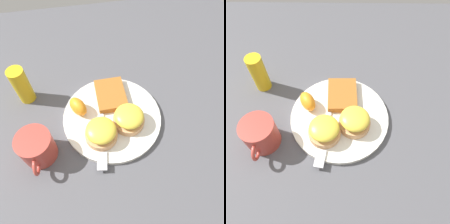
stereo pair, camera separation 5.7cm
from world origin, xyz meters
The scene contains 9 objects.
ground_plane centered at (0.00, 0.00, 0.00)m, with size 1.10×1.10×0.00m, color #4C4C51.
plate centered at (0.00, 0.00, 0.01)m, with size 0.26×0.26×0.01m, color silver.
sandwich_benedict_left centered at (0.06, -0.04, 0.04)m, with size 0.08×0.08×0.05m.
sandwich_benedict_right centered at (0.03, 0.04, 0.04)m, with size 0.08×0.08×0.05m.
hashbrown_patty centered at (-0.06, 0.01, 0.02)m, with size 0.11×0.08×0.02m, color #9E5D23.
orange_wedge centered at (-0.03, -0.09, 0.04)m, with size 0.06×0.04×0.04m, color orange.
fork centered at (0.05, -0.04, 0.02)m, with size 0.22×0.05×0.00m.
cup centered at (0.07, -0.19, 0.04)m, with size 0.11×0.08×0.08m.
condiment_bottle centered at (-0.11, -0.23, 0.06)m, with size 0.04×0.04×0.11m, color gold.
Camera 1 is at (0.30, -0.05, 0.52)m, focal length 35.00 mm.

